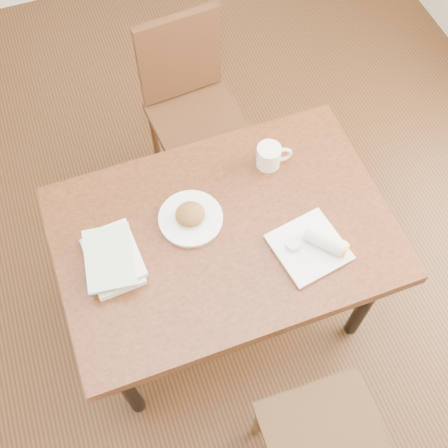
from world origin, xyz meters
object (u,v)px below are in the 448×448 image
object	(u,v)px
table	(224,240)
plate_scone	(191,217)
book_stack	(113,258)
chair_far	(191,100)
plate_burrito	(314,245)
coffee_mug	(270,156)

from	to	relation	value
table	plate_scone	size ratio (longest dim) A/B	5.14
book_stack	chair_far	bearing A→B (deg)	55.80
plate_scone	table	bearing A→B (deg)	-39.43
table	plate_burrito	bearing A→B (deg)	-32.89
coffee_mug	book_stack	bearing A→B (deg)	-162.83
plate_scone	plate_burrito	size ratio (longest dim) A/B	0.87
coffee_mug	plate_burrito	bearing A→B (deg)	-88.85
coffee_mug	book_stack	xyz separation A→B (m)	(-0.69, -0.21, -0.02)
chair_far	plate_scone	bearing A→B (deg)	-107.57
plate_scone	plate_burrito	world-z (taller)	plate_burrito
table	coffee_mug	size ratio (longest dim) A/B	8.78
table	coffee_mug	xyz separation A→B (m)	(0.27, 0.23, 0.13)
table	coffee_mug	bearing A→B (deg)	39.60
plate_scone	coffee_mug	distance (m)	0.40
plate_scone	book_stack	distance (m)	0.33
table	chair_far	size ratio (longest dim) A/B	1.31
table	book_stack	xyz separation A→B (m)	(-0.42, 0.01, 0.11)
table	plate_scone	world-z (taller)	plate_scone
plate_scone	book_stack	world-z (taller)	plate_scone
plate_scone	coffee_mug	world-z (taller)	coffee_mug
table	book_stack	size ratio (longest dim) A/B	4.51
table	coffee_mug	distance (m)	0.38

